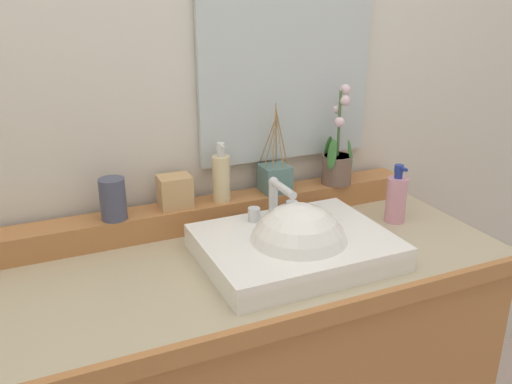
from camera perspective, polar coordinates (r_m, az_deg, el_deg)
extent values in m
cube|color=beige|center=(1.58, -8.29, 15.06)|extent=(3.12, 0.20, 2.66)
cube|color=tan|center=(1.37, -2.55, -7.74)|extent=(1.38, 0.56, 0.04)
cube|color=#AE6E3D|center=(1.15, 2.82, -13.89)|extent=(1.38, 0.02, 0.04)
cube|color=#AE6E3D|center=(1.54, -5.67, -2.31)|extent=(1.30, 0.09, 0.07)
cube|color=white|center=(1.36, 4.08, -5.73)|extent=(0.46, 0.36, 0.06)
sphere|color=white|center=(1.35, 4.42, -6.32)|extent=(0.25, 0.25, 0.25)
cylinder|color=silver|center=(1.43, 1.81, -0.82)|extent=(0.02, 0.02, 0.10)
cylinder|color=silver|center=(1.36, 2.84, 0.35)|extent=(0.02, 0.11, 0.02)
sphere|color=silver|center=(1.41, 1.83, 1.07)|extent=(0.03, 0.03, 0.03)
cylinder|color=silver|center=(1.42, -0.20, -2.36)|extent=(0.03, 0.03, 0.04)
cylinder|color=silver|center=(1.46, 3.74, -1.66)|extent=(0.03, 0.03, 0.04)
cylinder|color=brown|center=(1.67, 8.40, 2.36)|extent=(0.09, 0.09, 0.09)
cylinder|color=tan|center=(1.66, 8.46, 3.59)|extent=(0.08, 0.08, 0.01)
cylinder|color=#476B38|center=(1.63, 8.65, 7.04)|extent=(0.01, 0.01, 0.19)
ellipsoid|color=#387033|center=(1.64, 9.79, 4.13)|extent=(0.04, 0.04, 0.08)
ellipsoid|color=#387033|center=(1.61, 7.93, 3.89)|extent=(0.04, 0.04, 0.09)
ellipsoid|color=#387033|center=(1.68, 7.50, 4.58)|extent=(0.03, 0.03, 0.08)
sphere|color=silver|center=(1.61, 8.69, 7.22)|extent=(0.03, 0.03, 0.03)
sphere|color=silver|center=(1.64, 8.50, 8.51)|extent=(0.03, 0.03, 0.03)
sphere|color=silver|center=(1.62, 9.24, 9.38)|extent=(0.03, 0.03, 0.03)
sphere|color=silver|center=(1.63, 9.29, 10.51)|extent=(0.03, 0.03, 0.03)
cylinder|color=beige|center=(1.51, -3.62, 1.39)|extent=(0.05, 0.05, 0.13)
cylinder|color=silver|center=(1.49, -3.69, 4.07)|extent=(0.02, 0.02, 0.02)
cylinder|color=silver|center=(1.48, -3.71, 4.77)|extent=(0.02, 0.02, 0.02)
cylinder|color=silver|center=(1.47, -3.52, 4.79)|extent=(0.01, 0.03, 0.01)
cylinder|color=#44475D|center=(1.44, -14.69, -0.71)|extent=(0.07, 0.07, 0.11)
cube|color=slate|center=(1.59, 1.98, 1.42)|extent=(0.08, 0.08, 0.08)
cylinder|color=#9E7A4C|center=(1.56, 2.72, 5.62)|extent=(0.05, 0.01, 0.18)
cylinder|color=#9E7A4C|center=(1.57, 2.11, 5.74)|extent=(0.02, 0.04, 0.18)
cylinder|color=#9E7A4C|center=(1.57, 1.15, 5.16)|extent=(0.03, 0.05, 0.15)
cylinder|color=#9E7A4C|center=(1.55, 1.44, 4.73)|extent=(0.04, 0.01, 0.14)
cylinder|color=#9E7A4C|center=(1.54, 1.90, 5.66)|extent=(0.02, 0.02, 0.19)
cylinder|color=#9E7A4C|center=(1.54, 2.50, 5.24)|extent=(0.02, 0.03, 0.17)
cube|color=tan|center=(1.49, -8.44, 0.06)|extent=(0.09, 0.07, 0.09)
cylinder|color=pink|center=(1.60, 14.38, -0.78)|extent=(0.06, 0.06, 0.13)
cylinder|color=navy|center=(1.57, 14.62, 1.74)|extent=(0.02, 0.02, 0.02)
cylinder|color=navy|center=(1.57, 14.69, 2.40)|extent=(0.03, 0.03, 0.02)
cylinder|color=navy|center=(1.56, 15.05, 2.37)|extent=(0.01, 0.03, 0.01)
cube|color=silver|center=(1.59, 3.22, 12.10)|extent=(0.53, 0.02, 0.49)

